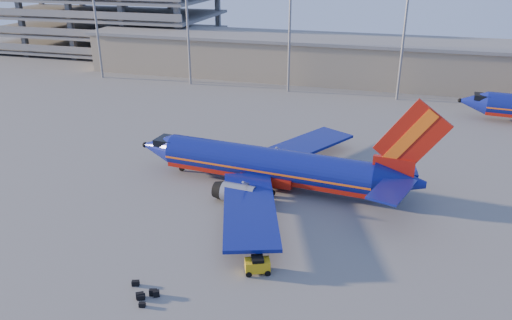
{
  "coord_description": "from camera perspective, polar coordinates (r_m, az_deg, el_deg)",
  "views": [
    {
      "loc": [
        14.81,
        -44.48,
        24.78
      ],
      "look_at": [
        1.13,
        2.82,
        4.0
      ],
      "focal_mm": 35.0,
      "sensor_mm": 36.0,
      "label": 1
    }
  ],
  "objects": [
    {
      "name": "luggage_pile",
      "position": [
        40.87,
        -12.59,
        -14.68
      ],
      "size": [
        2.85,
        2.64,
        0.54
      ],
      "color": "black",
      "rests_on": "ground"
    },
    {
      "name": "parking_garage",
      "position": [
        141.85,
        -17.49,
        16.61
      ],
      "size": [
        62.0,
        32.0,
        21.4
      ],
      "color": "slate",
      "rests_on": "ground"
    },
    {
      "name": "baggage_tug",
      "position": [
        42.11,
        0.17,
        -11.88
      ],
      "size": [
        2.39,
        1.95,
        1.49
      ],
      "rotation": [
        0.0,
        0.0,
        0.39
      ],
      "color": "gold",
      "rests_on": "ground"
    },
    {
      "name": "terminal_building",
      "position": [
        104.62,
        13.43,
        10.99
      ],
      "size": [
        122.0,
        16.0,
        8.5
      ],
      "color": "gray",
      "rests_on": "ground"
    },
    {
      "name": "aircraft_main",
      "position": [
        55.69,
        2.02,
        -0.69
      ],
      "size": [
        34.93,
        33.48,
        11.83
      ],
      "rotation": [
        0.0,
        0.0,
        -0.09
      ],
      "color": "navy",
      "rests_on": "ground"
    },
    {
      "name": "ground",
      "position": [
        53.03,
        -2.02,
        -5.0
      ],
      "size": [
        220.0,
        220.0,
        0.0
      ],
      "primitive_type": "plane",
      "color": "slate",
      "rests_on": "ground"
    }
  ]
}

